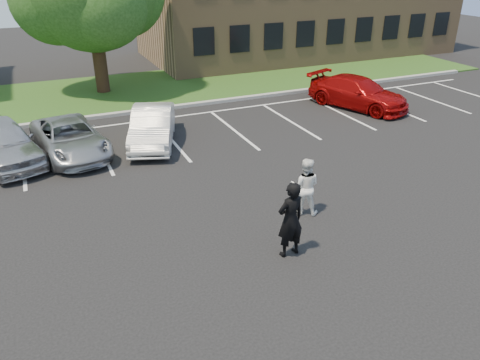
# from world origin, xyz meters

# --- Properties ---
(ground_plane) EXTENTS (90.00, 90.00, 0.00)m
(ground_plane) POSITION_xyz_m (0.00, 0.00, 0.00)
(ground_plane) COLOR black
(ground_plane) RESTS_ON ground
(curb) EXTENTS (40.00, 0.30, 0.15)m
(curb) POSITION_xyz_m (0.00, 12.00, 0.07)
(curb) COLOR gray
(curb) RESTS_ON ground
(grass_strip) EXTENTS (44.00, 8.00, 0.08)m
(grass_strip) POSITION_xyz_m (0.00, 16.00, 0.04)
(grass_strip) COLOR #254F18
(grass_strip) RESTS_ON ground
(stall_lines) EXTENTS (34.00, 5.36, 0.01)m
(stall_lines) POSITION_xyz_m (1.40, 8.95, 0.01)
(stall_lines) COLOR silver
(stall_lines) RESTS_ON ground
(man_black_suit) EXTENTS (0.79, 0.56, 2.02)m
(man_black_suit) POSITION_xyz_m (0.43, -1.09, 1.01)
(man_black_suit) COLOR black
(man_black_suit) RESTS_ON ground
(man_white_shirt) EXTENTS (1.06, 1.01, 1.72)m
(man_white_shirt) POSITION_xyz_m (1.86, 0.58, 0.86)
(man_white_shirt) COLOR white
(man_white_shirt) RESTS_ON ground
(car_silver_west) EXTENTS (3.10, 4.97, 1.58)m
(car_silver_west) POSITION_xyz_m (-6.12, 8.13, 0.79)
(car_silver_west) COLOR #B6B6BB
(car_silver_west) RESTS_ON ground
(car_silver_minivan) EXTENTS (2.86, 4.95, 1.30)m
(car_silver_minivan) POSITION_xyz_m (-3.86, 7.99, 0.65)
(car_silver_minivan) COLOR #A4A7AC
(car_silver_minivan) RESTS_ON ground
(car_white_sedan) EXTENTS (2.89, 4.64, 1.44)m
(car_white_sedan) POSITION_xyz_m (-0.75, 7.81, 0.72)
(car_white_sedan) COLOR silver
(car_white_sedan) RESTS_ON ground
(car_red_compact) EXTENTS (3.78, 5.47, 1.47)m
(car_red_compact) POSITION_xyz_m (9.65, 8.49, 0.74)
(car_red_compact) COLOR #9A0908
(car_red_compact) RESTS_ON ground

